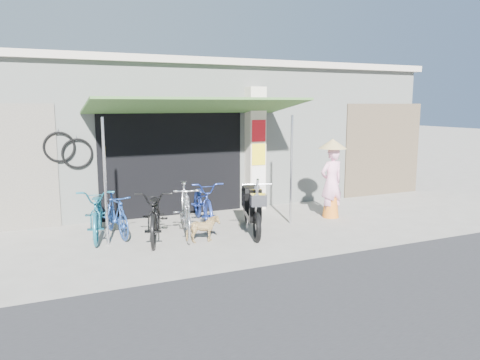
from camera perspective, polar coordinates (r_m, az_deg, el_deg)
name	(u,v)px	position (r m, az deg, el deg)	size (l,w,h in m)	color
ground	(270,237)	(9.30, 3.68, -6.91)	(80.00, 80.00, 0.00)	gray
road_strip	(460,340)	(5.98, 25.25, -17.24)	(80.00, 6.00, 0.01)	#2D2D2F
bicycle_shop	(188,130)	(13.67, -6.33, 6.02)	(12.30, 5.30, 3.66)	#A6ACA4
shop_pillar	(255,149)	(11.56, 1.82, 3.83)	(0.42, 0.44, 3.00)	beige
awning	(198,108)	(10.07, -5.18, 8.79)	(4.60, 1.88, 2.72)	#355A28
neighbour_right	(383,150)	(14.00, 17.03, 3.56)	(2.60, 0.06, 2.60)	brown
bike_teal	(98,212)	(9.55, -16.92, -3.75)	(0.67, 1.93, 1.01)	#1A6378
bike_blue	(116,214)	(9.56, -14.90, -4.07)	(0.41, 1.45, 0.87)	navy
bike_black	(156,214)	(9.13, -10.25, -4.05)	(0.68, 1.94, 1.02)	black
bike_silver	(185,210)	(9.27, -6.67, -3.64)	(0.50, 1.76, 1.06)	silver
bike_navy	(203,202)	(10.17, -4.50, -2.67)	(0.65, 1.87, 0.98)	navy
street_dog	(203,229)	(8.86, -4.57, -5.99)	(0.28, 0.62, 0.52)	tan
moped	(252,207)	(9.54, 1.44, -3.32)	(0.83, 1.93, 1.12)	black
nun	(332,179)	(10.89, 11.10, 0.12)	(0.64, 0.64, 1.81)	#F7A6C9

